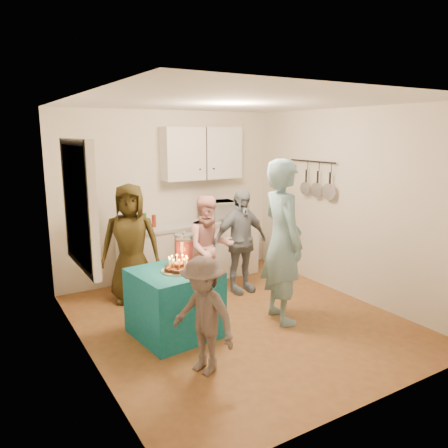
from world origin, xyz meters
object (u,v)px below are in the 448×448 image
counter (191,252)px  punch_jar (184,250)px  woman_back_center (209,248)px  woman_back_left (131,243)px  man_birthday (282,242)px  microwave (217,210)px  party_table (174,303)px  child_near_left (203,316)px  woman_back_right (240,241)px

counter → punch_jar: bearing=-119.0°
woman_back_center → woman_back_left: bearing=163.4°
man_birthday → woman_back_center: bearing=31.9°
woman_back_left → woman_back_center: bearing=-0.0°
punch_jar → man_birthday: bearing=-23.9°
counter → microwave: bearing=0.0°
party_table → child_near_left: (-0.10, -0.87, 0.20)m
counter → woman_back_left: (-1.09, -0.39, 0.38)m
microwave → woman_back_center: bearing=-117.9°
microwave → punch_jar: 1.96m
woman_back_left → microwave: bearing=40.7°
man_birthday → woman_back_center: man_birthday is taller
counter → woman_back_center: woman_back_center is taller
counter → man_birthday: (0.26, -1.94, 0.56)m
counter → child_near_left: (-1.13, -2.51, 0.15)m
woman_back_center → child_near_left: (-0.98, -1.64, -0.15)m
woman_back_left → child_near_left: size_ratio=1.40×
woman_back_left → woman_back_right: bearing=8.9°
party_table → woman_back_left: woman_back_left is taller
woman_back_center → microwave: bearing=64.0°
microwave → man_birthday: 1.95m
child_near_left → woman_back_right: bearing=119.8°
man_birthday → woman_back_right: 1.11m
microwave → woman_back_center: woman_back_center is taller
woman_back_right → counter: bearing=112.5°
child_near_left → counter: bearing=137.7°
microwave → woman_back_center: (-0.63, -0.87, -0.34)m
punch_jar → woman_back_center: size_ratio=0.24×
microwave → child_near_left: size_ratio=0.46×
punch_jar → woman_back_right: (1.18, 0.60, -0.18)m
woman_back_center → child_near_left: bearing=-110.8°
man_birthday → woman_back_left: size_ratio=1.22×
counter → woman_back_right: 0.99m
punch_jar → woman_back_center: bearing=41.6°
punch_jar → microwave: bearing=48.4°
counter → child_near_left: size_ratio=1.91×
woman_back_left → woman_back_center: (0.95, -0.48, -0.09)m
microwave → man_birthday: man_birthday is taller
man_birthday → woman_back_left: (-1.35, 1.54, -0.18)m
punch_jar → man_birthday: size_ratio=0.17×
microwave → woman_back_left: woman_back_left is taller
woman_back_right → child_near_left: (-1.49, -1.65, -0.17)m
counter → man_birthday: 2.03m
party_table → microwave: bearing=47.2°
party_table → woman_back_right: woman_back_right is taller
punch_jar → woman_back_left: (-0.28, 1.07, -0.12)m
party_table → woman_back_right: 1.64m
counter → microwave: (0.49, 0.00, 0.63)m
woman_back_left → woman_back_right: 1.53m
woman_back_center → woman_back_right: 0.51m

